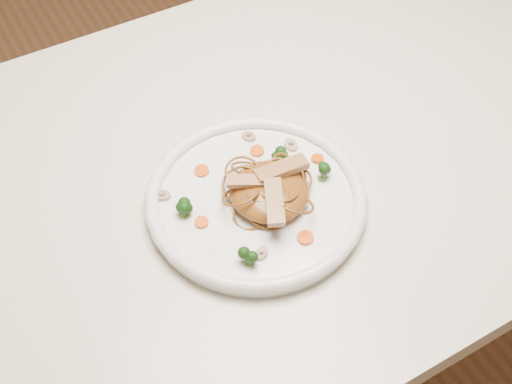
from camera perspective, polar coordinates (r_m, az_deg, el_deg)
ground at (r=1.64m, az=1.46°, el=-14.10°), size 4.00×4.00×0.00m
table at (r=1.09m, az=2.13°, el=0.67°), size 1.20×0.80×0.75m
plate at (r=0.93m, az=-0.00°, el=-0.86°), size 0.31×0.31×0.02m
noodle_mound at (r=0.91m, az=1.16°, el=0.07°), size 0.11×0.11×0.04m
chicken_a at (r=0.91m, az=2.22°, el=1.99°), size 0.08×0.03×0.01m
chicken_b at (r=0.89m, az=-0.70°, el=0.95°), size 0.06×0.04×0.01m
chicken_c at (r=0.87m, az=1.60°, el=-0.87°), size 0.05×0.08×0.01m
broccoli_0 at (r=0.95m, az=2.10°, el=3.19°), size 0.03×0.03×0.03m
broccoli_1 at (r=0.90m, az=-6.23°, el=-1.51°), size 0.03×0.03×0.03m
broccoli_2 at (r=0.85m, az=-0.55°, el=-5.59°), size 0.03×0.03×0.03m
broccoli_3 at (r=0.94m, az=5.83°, el=1.69°), size 0.03×0.03×0.03m
carrot_0 at (r=0.97m, az=0.08°, el=3.57°), size 0.03×0.03×0.00m
carrot_1 at (r=0.89m, az=-4.73°, el=-2.62°), size 0.02×0.02×0.00m
carrot_2 at (r=0.97m, az=5.34°, el=2.90°), size 0.02×0.02×0.00m
carrot_3 at (r=0.95m, az=-4.73°, el=1.84°), size 0.02×0.02×0.00m
carrot_4 at (r=0.88m, az=4.29°, el=-3.97°), size 0.02×0.02×0.00m
mushroom_0 at (r=0.86m, az=0.49°, el=-5.33°), size 0.03×0.03×0.01m
mushroom_1 at (r=0.98m, az=3.05°, el=4.08°), size 0.03×0.03×0.01m
mushroom_2 at (r=0.93m, az=-8.12°, el=-0.30°), size 0.03×0.03×0.01m
mushroom_3 at (r=0.99m, az=-0.63°, el=4.82°), size 0.03×0.03×0.01m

